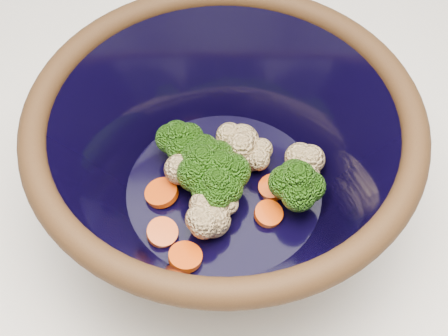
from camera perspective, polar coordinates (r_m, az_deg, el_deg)
name	(u,v)px	position (r m, az deg, el deg)	size (l,w,h in m)	color
counter	(247,318)	(1.02, 2.08, -13.51)	(1.20, 1.20, 0.90)	white
mixing_bowl	(224,159)	(0.52, 0.00, 0.87)	(0.35, 0.35, 0.14)	black
vegetable_pile	(227,173)	(0.54, 0.26, -0.43)	(0.16, 0.14, 0.06)	#608442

